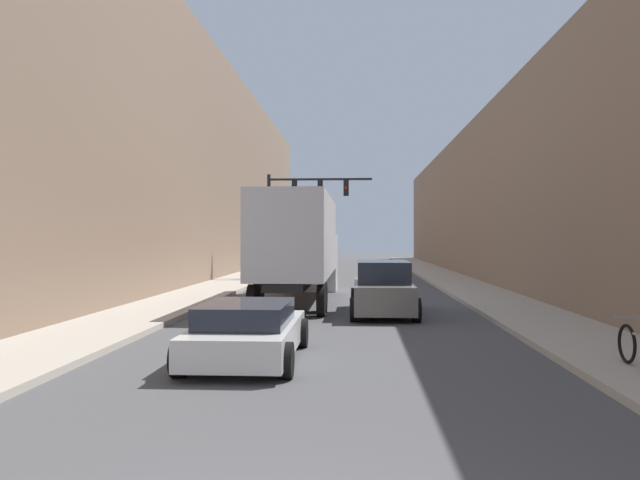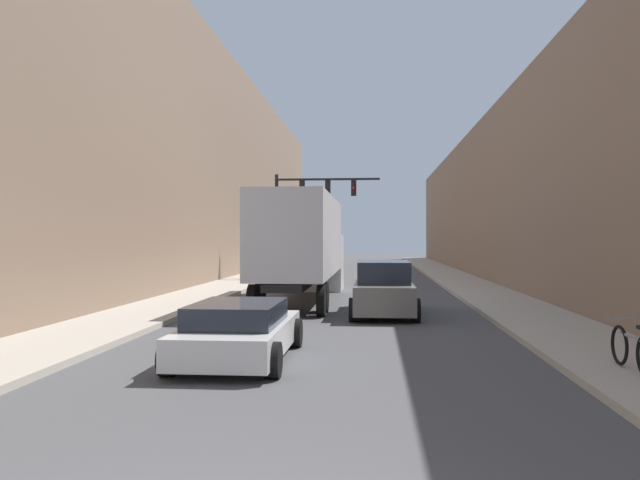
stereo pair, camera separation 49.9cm
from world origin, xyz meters
name	(u,v)px [view 1 (the left image)]	position (x,y,z in m)	size (l,w,h in m)	color
sidewalk_right	(455,282)	(5.95, 30.00, 0.07)	(2.76, 80.00, 0.15)	#B2A899
sidewalk_left	(237,281)	(-5.95, 30.00, 0.07)	(2.76, 80.00, 0.15)	#B2A899
building_right	(538,197)	(10.33, 30.00, 4.66)	(6.00, 80.00, 9.31)	#846B56
building_left	(159,161)	(-10.33, 30.00, 6.72)	(6.00, 80.00, 13.44)	#846B56
semi_truck	(301,244)	(-1.50, 20.19, 2.21)	(2.45, 12.52, 3.95)	silver
sedan_car	(248,332)	(-1.48, 8.31, 0.58)	(2.12, 4.43, 1.17)	silver
suv_car	(383,289)	(1.50, 15.99, 0.81)	(2.06, 4.86, 1.71)	slate
traffic_signal_gantry	(297,205)	(-2.78, 31.80, 4.37)	(6.06, 0.35, 6.13)	black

